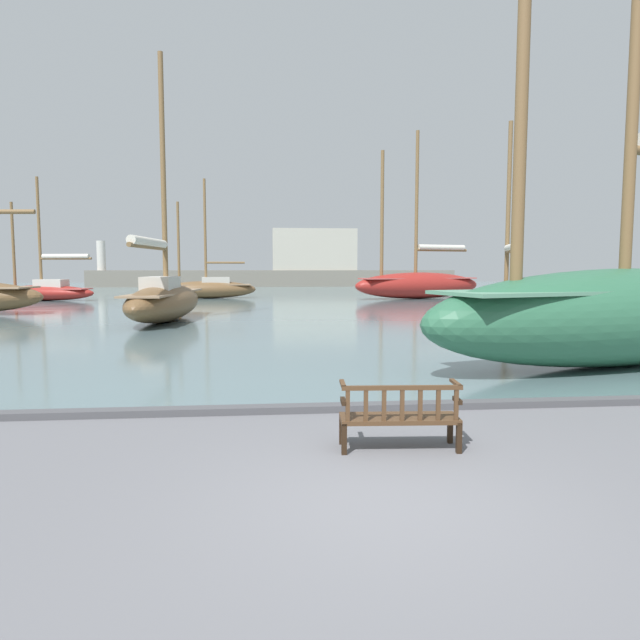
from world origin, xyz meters
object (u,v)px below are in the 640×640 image
(sailboat_outer_starboard, at_px, (165,299))
(sailboat_far_port, at_px, (209,288))
(sailboat_nearest_port, at_px, (45,290))
(sailboat_nearest_starboard, at_px, (506,294))
(sailboat_mid_starboard, at_px, (632,307))
(sailboat_far_starboard, at_px, (418,283))
(park_bench, at_px, (400,415))

(sailboat_outer_starboard, xyz_separation_m, sailboat_far_port, (0.15, 18.34, -0.17))
(sailboat_outer_starboard, relative_size, sailboat_far_port, 1.29)
(sailboat_nearest_port, relative_size, sailboat_nearest_starboard, 0.86)
(sailboat_outer_starboard, relative_size, sailboat_mid_starboard, 0.74)
(sailboat_far_starboard, relative_size, sailboat_far_port, 1.38)
(sailboat_outer_starboard, bearing_deg, park_bench, -71.20)
(sailboat_nearest_starboard, relative_size, sailboat_far_starboard, 0.83)
(park_bench, xyz_separation_m, sailboat_mid_starboard, (7.16, 5.70, 1.03))
(sailboat_far_starboard, distance_m, sailboat_mid_starboard, 29.13)
(sailboat_nearest_starboard, distance_m, sailboat_far_starboard, 12.02)
(park_bench, height_order, sailboat_mid_starboard, sailboat_mid_starboard)
(sailboat_far_starboard, bearing_deg, sailboat_outer_starboard, -134.14)
(sailboat_far_starboard, bearing_deg, sailboat_mid_starboard, -95.11)
(sailboat_mid_starboard, bearing_deg, sailboat_outer_starboard, 136.79)
(sailboat_outer_starboard, relative_size, sailboat_far_starboard, 0.94)
(park_bench, height_order, sailboat_nearest_port, sailboat_nearest_port)
(sailboat_nearest_starboard, relative_size, sailboat_mid_starboard, 0.66)
(sailboat_far_port, bearing_deg, sailboat_nearest_port, -170.67)
(sailboat_nearest_port, bearing_deg, park_bench, -63.44)
(sailboat_nearest_port, bearing_deg, sailboat_far_port, 9.33)
(sailboat_nearest_port, xyz_separation_m, sailboat_outer_starboard, (11.15, -16.48, 0.22))
(sailboat_nearest_starboard, bearing_deg, sailboat_nearest_port, 157.53)
(sailboat_outer_starboard, height_order, sailboat_far_port, sailboat_outer_starboard)
(sailboat_far_starboard, distance_m, sailboat_far_port, 15.93)
(sailboat_nearest_starboard, xyz_separation_m, sailboat_far_starboard, (-1.70, 11.89, 0.26))
(sailboat_nearest_port, height_order, sailboat_outer_starboard, sailboat_outer_starboard)
(sailboat_outer_starboard, distance_m, sailboat_mid_starboard, 18.35)
(sailboat_nearest_starboard, xyz_separation_m, sailboat_outer_starboard, (-17.67, -4.56, 0.08))
(sailboat_nearest_port, relative_size, sailboat_far_port, 0.98)
(sailboat_outer_starboard, bearing_deg, sailboat_nearest_starboard, 14.47)
(sailboat_nearest_starboard, height_order, sailboat_far_port, sailboat_nearest_starboard)
(sailboat_far_port, bearing_deg, park_bench, -80.60)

